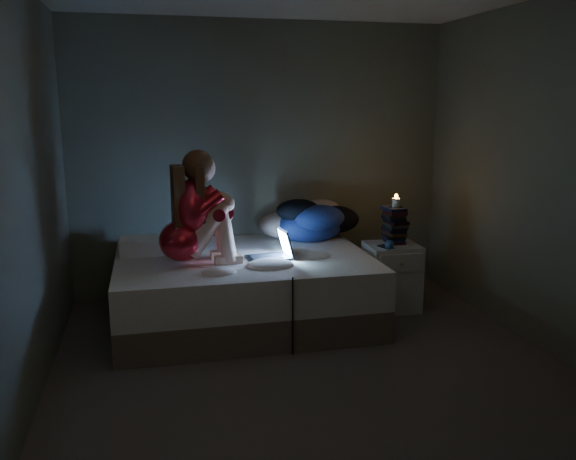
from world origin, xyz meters
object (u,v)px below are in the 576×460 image
object	(u,v)px
nightstand	(391,277)
candle	(396,202)
laptop	(268,244)
bed	(244,288)
woman	(181,208)
phone	(386,247)

from	to	relation	value
nightstand	candle	world-z (taller)	candle
laptop	bed	bearing A→B (deg)	131.08
laptop	nightstand	size ratio (longest dim) A/B	0.60
woman	laptop	world-z (taller)	woman
laptop	candle	bearing A→B (deg)	2.99
bed	nightstand	distance (m)	1.35
bed	phone	size ratio (longest dim) A/B	15.03
laptop	candle	xyz separation A→B (m)	(1.20, 0.20, 0.27)
bed	candle	bearing A→B (deg)	1.14
woman	nightstand	xyz separation A→B (m)	(1.86, 0.16, -0.73)
candle	laptop	bearing A→B (deg)	-170.70
woman	candle	distance (m)	1.91
woman	phone	distance (m)	1.80
candle	phone	xyz separation A→B (m)	(-0.14, -0.14, -0.37)
phone	woman	bearing A→B (deg)	160.71
woman	nightstand	bearing A→B (deg)	0.60
woman	phone	xyz separation A→B (m)	(1.75, 0.06, -0.43)
nightstand	candle	bearing A→B (deg)	51.47
bed	laptop	xyz separation A→B (m)	(0.18, -0.17, 0.42)
candle	nightstand	bearing A→B (deg)	-130.02
bed	phone	distance (m)	1.29
woman	candle	bearing A→B (deg)	1.76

